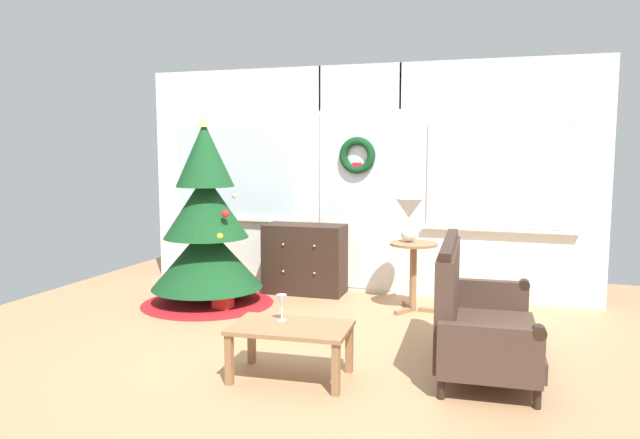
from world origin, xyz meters
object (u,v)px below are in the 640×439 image
object	(u,v)px
side_table	(413,263)
gift_box	(223,303)
coffee_table	(291,333)
settee_sofa	(474,318)
christmas_tree	(206,233)
table_lamp	(409,214)
dresser_cabinet	(305,259)
wine_glass	(282,302)

from	to	relation	value
side_table	gift_box	world-z (taller)	side_table
coffee_table	settee_sofa	bearing A→B (deg)	28.62
christmas_tree	coffee_table	world-z (taller)	christmas_tree
christmas_tree	side_table	distance (m)	2.16
coffee_table	table_lamp	bearing A→B (deg)	78.19
dresser_cabinet	settee_sofa	size ratio (longest dim) A/B	0.61
wine_glass	gift_box	xyz separation A→B (m)	(-1.20, 1.36, -0.44)
dresser_cabinet	wine_glass	xyz separation A→B (m)	(0.69, -2.37, 0.14)
coffee_table	wine_glass	distance (m)	0.24
christmas_tree	gift_box	size ratio (longest dim) A/B	11.38
christmas_tree	dresser_cabinet	bearing A→B (deg)	43.34
settee_sofa	table_lamp	distance (m)	1.76
table_lamp	wine_glass	size ratio (longest dim) A/B	2.26
coffee_table	gift_box	distance (m)	1.96
settee_sofa	gift_box	size ratio (longest dim) A/B	8.71
dresser_cabinet	side_table	size ratio (longest dim) A/B	1.31
dresser_cabinet	gift_box	xyz separation A→B (m)	(-0.51, -1.01, -0.30)
settee_sofa	coffee_table	bearing A→B (deg)	-151.38
wine_glass	gift_box	bearing A→B (deg)	131.25
table_lamp	coffee_table	size ratio (longest dim) A/B	0.50
dresser_cabinet	settee_sofa	distance (m)	2.69
settee_sofa	gift_box	distance (m)	2.65
side_table	coffee_table	world-z (taller)	side_table
side_table	settee_sofa	bearing A→B (deg)	-63.60
settee_sofa	table_lamp	size ratio (longest dim) A/B	3.42
settee_sofa	wine_glass	bearing A→B (deg)	-156.35
coffee_table	gift_box	world-z (taller)	coffee_table
settee_sofa	wine_glass	distance (m)	1.44
table_lamp	gift_box	xyz separation A→B (m)	(-1.74, -0.68, -0.89)
settee_sofa	side_table	xyz separation A→B (m)	(-0.71, 1.42, 0.12)
table_lamp	settee_sofa	bearing A→B (deg)	-62.36
wine_glass	settee_sofa	bearing A→B (deg)	23.65
side_table	coffee_table	size ratio (longest dim) A/B	0.79
table_lamp	dresser_cabinet	bearing A→B (deg)	164.94
christmas_tree	table_lamp	xyz separation A→B (m)	(2.05, 0.44, 0.23)
coffee_table	wine_glass	bearing A→B (deg)	140.34
coffee_table	christmas_tree	bearing A→B (deg)	133.54
wine_glass	gift_box	distance (m)	1.87
christmas_tree	coffee_table	distance (m)	2.37
christmas_tree	table_lamp	bearing A→B (deg)	12.05
settee_sofa	side_table	size ratio (longest dim) A/B	2.17
christmas_tree	dresser_cabinet	xyz separation A→B (m)	(0.82, 0.77, -0.36)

